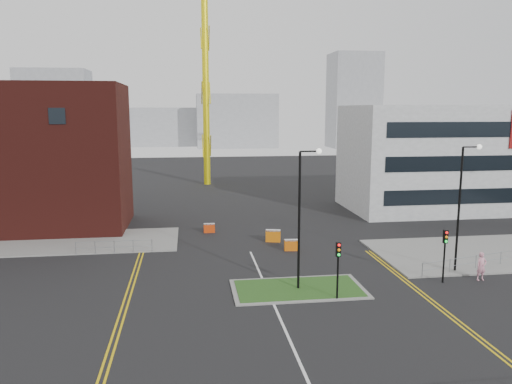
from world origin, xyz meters
TOP-DOWN VIEW (x-y plane):
  - ground at (0.00, 0.00)m, footprint 200.00×200.00m
  - pavement_left at (-20.00, 22.00)m, footprint 28.00×8.00m
  - island_kerb at (2.00, 8.00)m, footprint 8.60×4.60m
  - grass_island at (2.00, 8.00)m, footprint 8.00×4.00m
  - office_block at (26.01, 31.97)m, footprint 25.00×12.20m
  - tower_crane at (3.69, 55.73)m, footprint 52.70×7.71m
  - streetlamp_island at (2.22, 8.00)m, footprint 1.46×0.36m
  - streetlamp_right_near at (14.22, 10.00)m, footprint 1.46×0.36m
  - traffic_light_island at (4.00, 5.98)m, footprint 0.28×0.33m
  - traffic_light_right at (12.00, 7.98)m, footprint 0.28×0.33m
  - railing_left at (-11.00, 18.00)m, footprint 6.05×0.05m
  - centre_line at (0.00, 2.00)m, footprint 0.15×30.00m
  - yellow_left_a at (-9.00, 10.00)m, footprint 0.12×24.00m
  - yellow_left_b at (-8.70, 10.00)m, footprint 0.12×24.00m
  - yellow_right_a at (9.50, 6.00)m, footprint 0.12×20.00m
  - yellow_right_b at (9.80, 6.00)m, footprint 0.12×20.00m
  - skyline_a at (-40.00, 120.00)m, footprint 18.00×12.00m
  - skyline_b at (10.00, 130.00)m, footprint 24.00×12.00m
  - skyline_c at (45.00, 125.00)m, footprint 14.00×12.00m
  - skyline_d at (-8.00, 140.00)m, footprint 30.00×12.00m
  - pedestrian at (14.81, 8.08)m, footprint 0.74×0.51m
  - barrier_left at (-3.06, 24.00)m, footprint 1.05×0.35m
  - barrier_mid at (2.39, 19.89)m, footprint 1.35×0.74m
  - barrier_right at (3.40, 16.96)m, footprint 1.14×0.44m

SIDE VIEW (x-z plane):
  - ground at x=0.00m, z-range 0.00..0.00m
  - centre_line at x=0.00m, z-range 0.00..0.01m
  - yellow_left_a at x=-9.00m, z-range 0.00..0.01m
  - yellow_left_b at x=-8.70m, z-range 0.00..0.01m
  - yellow_right_a at x=9.50m, z-range 0.00..0.01m
  - yellow_right_b at x=9.80m, z-range 0.00..0.01m
  - island_kerb at x=2.00m, z-range 0.00..0.08m
  - pavement_left at x=-20.00m, z-range 0.00..0.12m
  - grass_island at x=2.00m, z-range 0.00..0.12m
  - barrier_left at x=-3.06m, z-range 0.04..0.92m
  - barrier_right at x=3.40m, z-range 0.04..0.98m
  - barrier_mid at x=2.39m, z-range 0.05..1.13m
  - railing_left at x=-11.00m, z-range 0.19..1.29m
  - pedestrian at x=14.81m, z-range 0.00..1.97m
  - traffic_light_island at x=4.00m, z-range 0.74..4.39m
  - traffic_light_right at x=12.00m, z-range 0.74..4.39m
  - streetlamp_island at x=2.22m, z-range 0.82..10.00m
  - streetlamp_right_near at x=14.22m, z-range 0.82..10.00m
  - skyline_d at x=-8.00m, z-range 0.00..12.00m
  - office_block at x=26.01m, z-range 0.00..12.00m
  - skyline_b at x=10.00m, z-range 0.00..16.00m
  - skyline_a at x=-40.00m, z-range 0.00..22.00m
  - skyline_c at x=45.00m, z-range 0.00..28.00m
  - tower_crane at x=3.69m, z-range 7.37..46.31m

